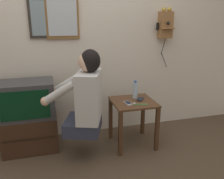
{
  "coord_description": "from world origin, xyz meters",
  "views": [
    {
      "loc": [
        -0.37,
        -1.83,
        1.48
      ],
      "look_at": [
        0.26,
        0.52,
        0.72
      ],
      "focal_mm": 38.0,
      "sensor_mm": 36.0,
      "label": 1
    }
  ],
  "objects_px": {
    "cell_phone_held": "(128,103)",
    "water_bottle": "(135,90)",
    "wall_phone_antique": "(165,24)",
    "toothbrush": "(139,104)",
    "television": "(26,100)",
    "person": "(86,96)",
    "cell_phone_spare": "(140,99)",
    "framed_picture": "(48,18)",
    "wall_mirror": "(62,7)"
  },
  "relations": [
    {
      "from": "cell_phone_held",
      "to": "water_bottle",
      "type": "bearing_deg",
      "value": 44.5
    },
    {
      "from": "wall_phone_antique",
      "to": "toothbrush",
      "type": "bearing_deg",
      "value": -134.87
    },
    {
      "from": "television",
      "to": "wall_phone_antique",
      "type": "height_order",
      "value": "wall_phone_antique"
    },
    {
      "from": "person",
      "to": "wall_phone_antique",
      "type": "bearing_deg",
      "value": -45.91
    },
    {
      "from": "television",
      "to": "wall_phone_antique",
      "type": "xyz_separation_m",
      "value": [
        1.72,
        0.21,
        0.77
      ]
    },
    {
      "from": "cell_phone_spare",
      "to": "toothbrush",
      "type": "xyz_separation_m",
      "value": [
        -0.07,
        -0.15,
        0.0
      ]
    },
    {
      "from": "toothbrush",
      "to": "wall_phone_antique",
      "type": "bearing_deg",
      "value": -30.06
    },
    {
      "from": "wall_phone_antique",
      "to": "framed_picture",
      "type": "xyz_separation_m",
      "value": [
        -1.43,
        0.04,
        0.08
      ]
    },
    {
      "from": "cell_phone_spare",
      "to": "wall_mirror",
      "type": "bearing_deg",
      "value": -172.12
    },
    {
      "from": "wall_phone_antique",
      "to": "wall_mirror",
      "type": "bearing_deg",
      "value": 178.12
    },
    {
      "from": "television",
      "to": "cell_phone_held",
      "type": "relative_size",
      "value": 4.67
    },
    {
      "from": "framed_picture",
      "to": "cell_phone_held",
      "type": "distance_m",
      "value": 1.3
    },
    {
      "from": "person",
      "to": "framed_picture",
      "type": "distance_m",
      "value": 1.0
    },
    {
      "from": "cell_phone_held",
      "to": "water_bottle",
      "type": "relative_size",
      "value": 0.61
    },
    {
      "from": "television",
      "to": "toothbrush",
      "type": "distance_m",
      "value": 1.24
    },
    {
      "from": "framed_picture",
      "to": "cell_phone_held",
      "type": "relative_size",
      "value": 3.41
    },
    {
      "from": "cell_phone_held",
      "to": "cell_phone_spare",
      "type": "xyz_separation_m",
      "value": [
        0.18,
        0.08,
        0.0
      ]
    },
    {
      "from": "cell_phone_held",
      "to": "wall_phone_antique",
      "type": "bearing_deg",
      "value": 31.63
    },
    {
      "from": "television",
      "to": "wall_mirror",
      "type": "height_order",
      "value": "wall_mirror"
    },
    {
      "from": "cell_phone_held",
      "to": "water_bottle",
      "type": "height_order",
      "value": "water_bottle"
    },
    {
      "from": "person",
      "to": "television",
      "type": "height_order",
      "value": "person"
    },
    {
      "from": "television",
      "to": "wall_mirror",
      "type": "bearing_deg",
      "value": 28.95
    },
    {
      "from": "television",
      "to": "cell_phone_spare",
      "type": "xyz_separation_m",
      "value": [
        1.27,
        -0.17,
        -0.05
      ]
    },
    {
      "from": "water_bottle",
      "to": "toothbrush",
      "type": "bearing_deg",
      "value": -98.71
    },
    {
      "from": "television",
      "to": "wall_mirror",
      "type": "xyz_separation_m",
      "value": [
        0.46,
        0.25,
        0.97
      ]
    },
    {
      "from": "television",
      "to": "framed_picture",
      "type": "bearing_deg",
      "value": 40.94
    },
    {
      "from": "person",
      "to": "water_bottle",
      "type": "xyz_separation_m",
      "value": [
        0.62,
        0.23,
        -0.05
      ]
    },
    {
      "from": "person",
      "to": "water_bottle",
      "type": "height_order",
      "value": "person"
    },
    {
      "from": "wall_mirror",
      "to": "person",
      "type": "bearing_deg",
      "value": -74.94
    },
    {
      "from": "television",
      "to": "cell_phone_held",
      "type": "bearing_deg",
      "value": -13.12
    },
    {
      "from": "framed_picture",
      "to": "cell_phone_spare",
      "type": "bearing_deg",
      "value": -23.72
    },
    {
      "from": "framed_picture",
      "to": "wall_mirror",
      "type": "relative_size",
      "value": 0.63
    },
    {
      "from": "framed_picture",
      "to": "cell_phone_held",
      "type": "bearing_deg",
      "value": -32.74
    },
    {
      "from": "wall_phone_antique",
      "to": "framed_picture",
      "type": "bearing_deg",
      "value": 178.21
    },
    {
      "from": "framed_picture",
      "to": "toothbrush",
      "type": "height_order",
      "value": "framed_picture"
    },
    {
      "from": "wall_mirror",
      "to": "water_bottle",
      "type": "bearing_deg",
      "value": -23.85
    },
    {
      "from": "wall_mirror",
      "to": "toothbrush",
      "type": "relative_size",
      "value": 4.38
    },
    {
      "from": "person",
      "to": "wall_phone_antique",
      "type": "relative_size",
      "value": 1.16
    },
    {
      "from": "framed_picture",
      "to": "toothbrush",
      "type": "xyz_separation_m",
      "value": [
        0.9,
        -0.58,
        -0.9
      ]
    },
    {
      "from": "person",
      "to": "wall_mirror",
      "type": "bearing_deg",
      "value": 33.83
    },
    {
      "from": "framed_picture",
      "to": "wall_phone_antique",
      "type": "bearing_deg",
      "value": -1.79
    },
    {
      "from": "wall_phone_antique",
      "to": "framed_picture",
      "type": "relative_size",
      "value": 1.71
    },
    {
      "from": "person",
      "to": "wall_phone_antique",
      "type": "height_order",
      "value": "wall_phone_antique"
    },
    {
      "from": "person",
      "to": "cell_phone_spare",
      "type": "xyz_separation_m",
      "value": [
        0.66,
        0.14,
        -0.15
      ]
    },
    {
      "from": "wall_mirror",
      "to": "cell_phone_spare",
      "type": "bearing_deg",
      "value": -27.63
    },
    {
      "from": "television",
      "to": "water_bottle",
      "type": "relative_size",
      "value": 2.86
    },
    {
      "from": "wall_phone_antique",
      "to": "cell_phone_held",
      "type": "xyz_separation_m",
      "value": [
        -0.64,
        -0.46,
        -0.83
      ]
    },
    {
      "from": "television",
      "to": "framed_picture",
      "type": "xyz_separation_m",
      "value": [
        0.29,
        0.26,
        0.85
      ]
    },
    {
      "from": "toothbrush",
      "to": "person",
      "type": "bearing_deg",
      "value": 104.34
    },
    {
      "from": "television",
      "to": "wall_mirror",
      "type": "distance_m",
      "value": 1.1
    }
  ]
}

